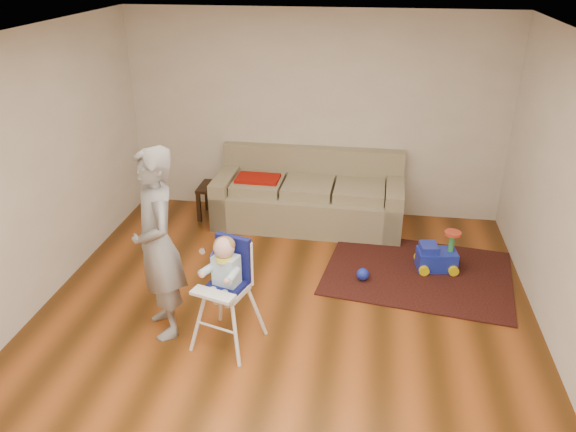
# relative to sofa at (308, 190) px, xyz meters

# --- Properties ---
(ground) EXTENTS (5.50, 5.50, 0.00)m
(ground) POSITION_rel_sofa_xyz_m (0.02, -2.30, -0.47)
(ground) COLOR #4A290D
(ground) RESTS_ON ground
(room_envelope) EXTENTS (5.04, 5.52, 2.72)m
(room_envelope) POSITION_rel_sofa_xyz_m (0.02, -1.77, 1.40)
(room_envelope) COLOR beige
(room_envelope) RESTS_ON ground
(sofa) EXTENTS (2.47, 1.06, 0.94)m
(sofa) POSITION_rel_sofa_xyz_m (0.00, 0.00, 0.00)
(sofa) COLOR gray
(sofa) RESTS_ON ground
(side_table) EXTENTS (0.45, 0.45, 0.45)m
(side_table) POSITION_rel_sofa_xyz_m (-1.26, 0.02, -0.25)
(side_table) COLOR black
(side_table) RESTS_ON ground
(area_rug) EXTENTS (2.24, 1.81, 0.02)m
(area_rug) POSITION_rel_sofa_xyz_m (1.39, -1.11, -0.46)
(area_rug) COLOR black
(area_rug) RESTS_ON ground
(ride_on_toy) EXTENTS (0.47, 0.37, 0.48)m
(ride_on_toy) POSITION_rel_sofa_xyz_m (1.60, -0.99, -0.22)
(ride_on_toy) COLOR #1B2EC2
(ride_on_toy) RESTS_ON area_rug
(toy_ball) EXTENTS (0.14, 0.14, 0.14)m
(toy_ball) POSITION_rel_sofa_xyz_m (0.77, -1.37, -0.39)
(toy_ball) COLOR #1B2EC2
(toy_ball) RESTS_ON area_rug
(high_chair) EXTENTS (0.64, 0.64, 1.11)m
(high_chair) POSITION_rel_sofa_xyz_m (-0.43, -2.63, 0.06)
(high_chair) COLOR white
(high_chair) RESTS_ON ground
(adult) EXTENTS (0.73, 0.80, 1.84)m
(adult) POSITION_rel_sofa_xyz_m (-1.08, -2.51, 0.45)
(adult) COLOR gray
(adult) RESTS_ON ground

